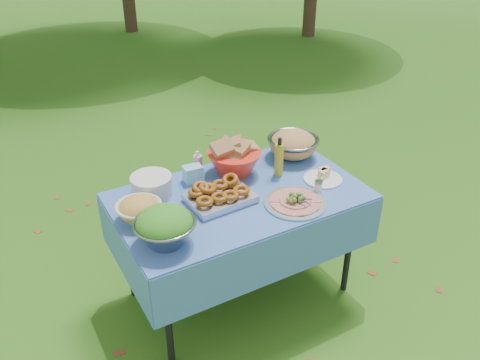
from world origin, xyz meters
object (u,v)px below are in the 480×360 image
Objects in this scene: charcuterie_platter at (295,198)px; plate_stack at (152,185)px; picnic_table at (240,246)px; salad_bowl at (165,226)px; oil_bottle at (279,157)px; pasta_bowl_steel at (293,144)px; bread_bowl at (234,156)px.

plate_stack is at bearing 143.23° from charcuterie_platter.
charcuterie_platter reaches higher than picnic_table.
picnic_table is 0.77m from salad_bowl.
oil_bottle is at bearing 15.09° from picnic_table.
charcuterie_platter is at bearing -123.13° from pasta_bowl_steel.
oil_bottle is (-0.22, -0.16, 0.04)m from pasta_bowl_steel.
salad_bowl is at bearing -157.08° from pasta_bowl_steel.
salad_bowl is 0.94m from oil_bottle.
picnic_table is at bearing -112.35° from bread_bowl.
plate_stack is 0.72× the size of pasta_bowl_steel.
charcuterie_platter is 0.36m from oil_bottle.
salad_bowl is 0.80m from bread_bowl.
pasta_bowl_steel is (0.45, 0.00, -0.02)m from bread_bowl.
oil_bottle is at bearing 19.06° from salad_bowl.
plate_stack is at bearing 149.44° from picnic_table.
plate_stack is at bearing 77.17° from salad_bowl.
bread_bowl is 1.35× the size of oil_bottle.
pasta_bowl_steel is (0.99, -0.01, 0.03)m from plate_stack.
oil_bottle is (0.78, -0.17, 0.07)m from plate_stack.
plate_stack is 0.55m from bread_bowl.
charcuterie_platter is at bearing -46.42° from picnic_table.
charcuterie_platter is at bearing -107.25° from oil_bottle.
bread_bowl is 0.51m from charcuterie_platter.
picnic_table is at bearing -30.56° from plate_stack.
salad_bowl is 0.79m from charcuterie_platter.
salad_bowl is 0.88× the size of charcuterie_platter.
picnic_table is 0.68m from plate_stack.
oil_bottle is at bearing 72.75° from charcuterie_platter.
picnic_table is 4.30× the size of pasta_bowl_steel.
picnic_table is 0.54m from charcuterie_platter.
plate_stack is at bearing 178.61° from bread_bowl.
plate_stack is 0.84m from charcuterie_platter.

